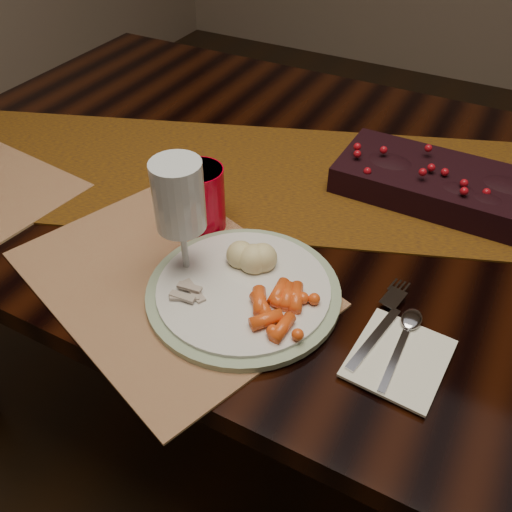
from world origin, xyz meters
The scene contains 14 objects.
floor centered at (0.00, 0.00, 0.00)m, with size 5.00×5.00×0.00m, color black.
dining_table centered at (0.00, 0.00, 0.38)m, with size 1.80×1.00×0.75m, color black.
table_runner centered at (0.02, 0.05, 0.75)m, with size 1.90×0.39×0.00m, color #4C2B12.
centerpiece centered at (0.13, 0.08, 0.79)m, with size 0.33×0.17×0.07m, color black, non-canonical shape.
placemat_main centered at (-0.16, -0.33, 0.75)m, with size 0.45×0.33×0.00m, color brown.
dinner_plate centered at (-0.04, -0.31, 0.76)m, with size 0.28×0.28×0.02m, color silver.
baby_carrots centered at (0.01, -0.34, 0.78)m, with size 0.10×0.08×0.02m, color #E44C16, non-canonical shape.
mashed_potatoes centered at (-0.06, -0.27, 0.79)m, with size 0.08×0.07×0.04m, color tan, non-canonical shape.
turkey_shreds centered at (-0.11, -0.36, 0.78)m, with size 0.07×0.06×0.02m, color beige, non-canonical shape.
napkin centered at (0.20, -0.32, 0.76)m, with size 0.12×0.13×0.00m, color silver.
fork centered at (0.16, -0.29, 0.76)m, with size 0.03×0.17×0.00m, color silver, non-canonical shape.
spoon centered at (0.19, -0.30, 0.76)m, with size 0.03×0.14×0.00m, color white, non-canonical shape.
red_cup centered at (-0.18, -0.20, 0.81)m, with size 0.08×0.08×0.11m, color #B20016.
wine_glass centered at (-0.14, -0.31, 0.85)m, with size 0.07×0.07×0.20m, color silver, non-canonical shape.
Camera 1 is at (0.24, -0.80, 1.32)m, focal length 38.00 mm.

